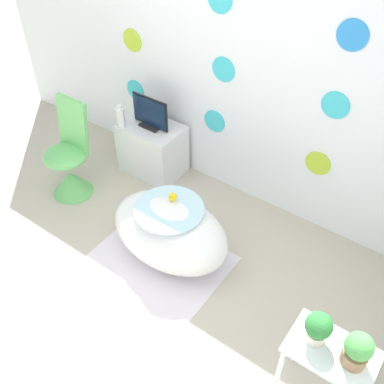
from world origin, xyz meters
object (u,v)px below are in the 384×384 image
(chair, at_px, (69,167))
(potted_plant_right, at_px, (358,350))
(bathtub, at_px, (170,231))
(tv, at_px, (150,114))
(potted_plant_left, at_px, (318,328))
(vase, at_px, (120,117))

(chair, relative_size, potted_plant_right, 3.95)
(bathtub, xyz_separation_m, tv, (-0.78, 0.74, 0.37))
(tv, bearing_deg, bathtub, -43.50)
(chair, distance_m, potted_plant_left, 2.53)
(potted_plant_left, relative_size, potted_plant_right, 0.95)
(potted_plant_left, bearing_deg, chair, 169.64)
(vase, xyz_separation_m, potted_plant_left, (2.29, -0.97, 0.06))
(chair, relative_size, potted_plant_left, 4.17)
(tv, xyz_separation_m, potted_plant_right, (2.27, -1.11, 0.02))
(chair, xyz_separation_m, potted_plant_right, (2.67, -0.45, 0.38))
(bathtub, bearing_deg, potted_plant_right, -13.93)
(tv, bearing_deg, chair, -120.98)
(potted_plant_left, bearing_deg, vase, 157.04)
(chair, bearing_deg, vase, 71.59)
(vase, relative_size, potted_plant_right, 0.92)
(chair, relative_size, tv, 2.36)
(chair, bearing_deg, bathtub, -3.79)
(vase, bearing_deg, bathtub, -30.74)
(vase, distance_m, potted_plant_right, 2.68)
(bathtub, relative_size, potted_plant_left, 4.55)
(vase, distance_m, potted_plant_left, 2.48)
(bathtub, distance_m, vase, 1.21)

